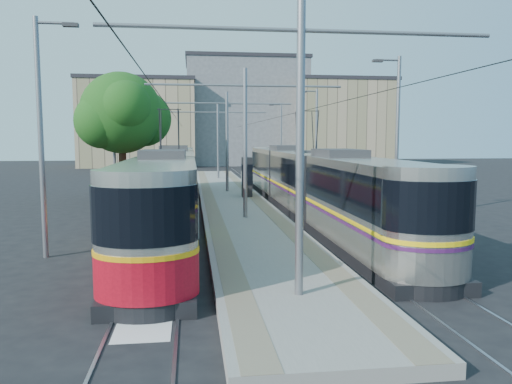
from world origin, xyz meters
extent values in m
plane|color=black|center=(0.00, 0.00, 0.00)|extent=(160.00, 160.00, 0.00)
cube|color=gray|center=(0.00, 17.00, 0.15)|extent=(4.00, 50.00, 0.30)
cube|color=gray|center=(-1.45, 17.00, 0.30)|extent=(0.70, 50.00, 0.01)
cube|color=gray|center=(1.45, 17.00, 0.30)|extent=(0.70, 50.00, 0.01)
cube|color=gray|center=(-4.32, 17.00, 0.01)|extent=(0.07, 70.00, 0.03)
cube|color=gray|center=(-2.88, 17.00, 0.01)|extent=(0.07, 70.00, 0.03)
cube|color=gray|center=(2.88, 17.00, 0.01)|extent=(0.07, 70.00, 0.03)
cube|color=gray|center=(4.32, 17.00, 0.01)|extent=(0.07, 70.00, 0.03)
cube|color=silver|center=(-3.60, -3.00, 0.01)|extent=(1.20, 5.00, 0.01)
cube|color=black|center=(-3.60, 10.16, 0.20)|extent=(2.30, 29.50, 0.40)
cube|color=beige|center=(-3.60, 10.16, 1.85)|extent=(2.40, 27.90, 2.90)
cube|color=black|center=(-3.60, 10.16, 2.35)|extent=(2.43, 27.90, 1.30)
cube|color=orange|center=(-3.60, 10.16, 1.45)|extent=(2.43, 27.90, 0.12)
cube|color=#AC091A|center=(-3.60, 10.16, 0.95)|extent=(2.42, 27.90, 1.10)
cube|color=#2D2D30|center=(-3.60, 10.16, 3.45)|extent=(1.68, 3.00, 0.30)
cube|color=black|center=(3.60, 10.72, 0.20)|extent=(2.30, 29.44, 0.40)
cube|color=#ACA69E|center=(3.60, 10.72, 1.85)|extent=(2.40, 27.84, 2.90)
cube|color=black|center=(3.60, 10.72, 2.35)|extent=(2.43, 27.84, 1.30)
cube|color=yellow|center=(3.60, 10.72, 1.45)|extent=(2.43, 27.84, 0.12)
cube|color=#44164D|center=(3.60, 10.72, 1.30)|extent=(2.43, 27.84, 0.10)
cube|color=#2D2D30|center=(3.60, 10.72, 3.45)|extent=(1.68, 3.00, 0.30)
cylinder|color=gray|center=(0.00, -4.00, 3.80)|extent=(0.20, 0.20, 7.00)
cylinder|color=gray|center=(0.00, -4.00, 6.50)|extent=(9.20, 0.10, 0.10)
cylinder|color=gray|center=(0.00, 8.00, 3.80)|extent=(0.20, 0.20, 7.00)
cylinder|color=gray|center=(0.00, 8.00, 6.50)|extent=(9.20, 0.10, 0.10)
cylinder|color=gray|center=(0.00, 20.00, 3.80)|extent=(0.20, 0.20, 7.00)
cylinder|color=gray|center=(0.00, 20.00, 6.50)|extent=(9.20, 0.10, 0.10)
cylinder|color=gray|center=(0.00, 32.00, 3.80)|extent=(0.20, 0.20, 7.00)
cylinder|color=gray|center=(0.00, 32.00, 6.50)|extent=(9.20, 0.10, 0.10)
cylinder|color=black|center=(-3.60, 17.00, 5.55)|extent=(0.02, 70.00, 0.02)
cylinder|color=black|center=(3.60, 17.00, 5.55)|extent=(0.02, 70.00, 0.02)
cylinder|color=gray|center=(-7.50, 2.00, 4.00)|extent=(0.18, 0.18, 8.00)
cube|color=#2D2D30|center=(-6.40, 2.00, 7.75)|extent=(0.50, 0.22, 0.12)
cylinder|color=gray|center=(-7.50, 18.00, 4.00)|extent=(0.18, 0.18, 8.00)
cube|color=#2D2D30|center=(-6.40, 18.00, 7.75)|extent=(0.50, 0.22, 0.12)
cylinder|color=gray|center=(-7.50, 34.00, 4.00)|extent=(0.18, 0.18, 8.00)
cube|color=#2D2D30|center=(-6.40, 34.00, 7.75)|extent=(0.50, 0.22, 0.12)
cylinder|color=gray|center=(7.50, 8.00, 4.00)|extent=(0.18, 0.18, 8.00)
cube|color=#2D2D30|center=(6.40, 8.00, 7.75)|extent=(0.50, 0.22, 0.12)
cylinder|color=gray|center=(7.50, 24.00, 4.00)|extent=(0.18, 0.18, 8.00)
cube|color=#2D2D30|center=(6.40, 24.00, 7.75)|extent=(0.50, 0.22, 0.12)
cylinder|color=gray|center=(7.50, 40.00, 4.00)|extent=(0.18, 0.18, 8.00)
cube|color=#2D2D30|center=(6.40, 40.00, 7.75)|extent=(0.50, 0.22, 0.12)
cube|color=black|center=(1.02, 16.50, 1.57)|extent=(0.73, 1.15, 2.54)
cube|color=black|center=(1.02, 16.50, 1.74)|extent=(0.78, 1.19, 1.33)
cylinder|color=#382314|center=(-6.89, 17.20, 1.71)|extent=(0.47, 0.47, 3.41)
sphere|color=#1A4D16|center=(-6.89, 17.20, 5.65)|extent=(5.12, 5.12, 5.12)
sphere|color=#1A4D16|center=(-5.61, 18.05, 5.33)|extent=(3.63, 3.63, 3.63)
cube|color=tan|center=(-10.00, 60.00, 6.03)|extent=(16.00, 12.00, 12.07)
cube|color=#262328|center=(-10.00, 60.00, 12.32)|extent=(16.32, 12.24, 0.50)
cube|color=gray|center=(6.00, 64.00, 7.90)|extent=(18.00, 14.00, 15.80)
cube|color=#262328|center=(6.00, 64.00, 16.05)|extent=(18.36, 14.28, 0.50)
cube|color=tan|center=(20.00, 58.00, 6.15)|extent=(14.00, 10.00, 12.30)
cube|color=#262328|center=(20.00, 58.00, 12.55)|extent=(14.28, 10.20, 0.50)
camera|label=1|loc=(-2.53, -15.48, 4.04)|focal=35.00mm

